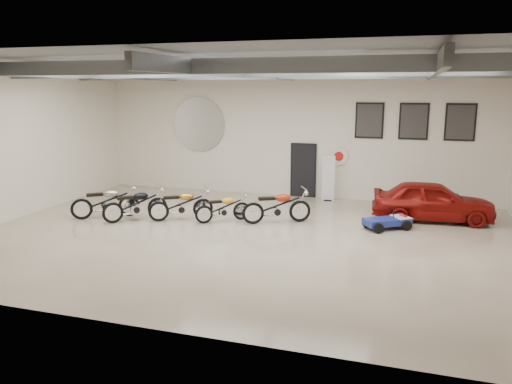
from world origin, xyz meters
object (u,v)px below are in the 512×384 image
(motorcycle_silver, at_px, (105,201))
(vintage_car, at_px, (433,201))
(motorcycle_black, at_px, (135,204))
(motorcycle_gold, at_px, (181,204))
(go_kart, at_px, (391,219))
(banner_stand, at_px, (328,178))
(motorcycle_yellow, at_px, (223,207))
(motorcycle_red, at_px, (277,206))

(motorcycle_silver, bearing_deg, vintage_car, -20.26)
(motorcycle_black, xyz_separation_m, motorcycle_gold, (1.41, 0.50, -0.01))
(motorcycle_gold, xyz_separation_m, go_kart, (6.71, 1.00, -0.22))
(motorcycle_silver, bearing_deg, banner_stand, -0.14)
(motorcycle_silver, distance_m, motorcycle_gold, 2.60)
(motorcycle_silver, height_order, motorcycle_gold, motorcycle_silver)
(banner_stand, relative_size, motorcycle_black, 0.84)
(motorcycle_yellow, bearing_deg, vintage_car, -20.21)
(motorcycle_gold, height_order, go_kart, motorcycle_gold)
(motorcycle_gold, bearing_deg, motorcycle_yellow, -25.07)
(motorcycle_black, relative_size, go_kart, 1.21)
(motorcycle_black, height_order, motorcycle_yellow, motorcycle_black)
(motorcycle_yellow, distance_m, go_kart, 5.36)
(motorcycle_yellow, height_order, vintage_car, vintage_car)
(banner_stand, height_order, go_kart, banner_stand)
(motorcycle_silver, distance_m, go_kart, 9.39)
(motorcycle_black, xyz_separation_m, go_kart, (8.12, 1.50, -0.24))
(motorcycle_black, distance_m, motorcycle_red, 4.67)
(motorcycle_red, relative_size, go_kart, 1.26)
(motorcycle_silver, bearing_deg, motorcycle_gold, -24.81)
(vintage_car, bearing_deg, motorcycle_silver, 101.48)
(motorcycle_black, bearing_deg, motorcycle_yellow, -33.40)
(motorcycle_silver, bearing_deg, go_kart, -26.73)
(vintage_car, bearing_deg, motorcycle_yellow, 104.63)
(motorcycle_black, relative_size, motorcycle_red, 0.96)
(banner_stand, xyz_separation_m, motorcycle_red, (-1.04, -3.78, -0.32))
(banner_stand, distance_m, go_kart, 4.24)
(banner_stand, distance_m, vintage_car, 4.23)
(motorcycle_yellow, height_order, go_kart, motorcycle_yellow)
(motorcycle_silver, relative_size, motorcycle_black, 1.03)
(go_kart, bearing_deg, banner_stand, 92.11)
(motorcycle_yellow, xyz_separation_m, go_kart, (5.30, 0.78, -0.16))
(vintage_car, bearing_deg, go_kart, 135.20)
(motorcycle_gold, xyz_separation_m, motorcycle_yellow, (1.41, 0.22, -0.07))
(motorcycle_black, height_order, go_kart, motorcycle_black)
(motorcycle_silver, relative_size, motorcycle_red, 0.99)
(motorcycle_gold, height_order, motorcycle_yellow, motorcycle_gold)
(banner_stand, xyz_separation_m, go_kart, (2.53, -3.35, -0.58))
(banner_stand, relative_size, motorcycle_gold, 0.86)
(go_kart, xyz_separation_m, vintage_car, (1.24, 1.44, 0.34))
(banner_stand, xyz_separation_m, motorcycle_silver, (-6.73, -4.85, -0.33))
(motorcycle_yellow, bearing_deg, banner_stand, 17.19)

